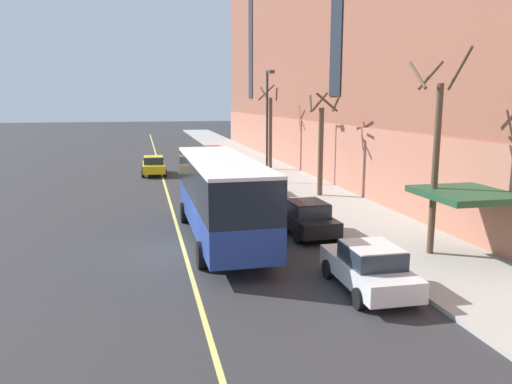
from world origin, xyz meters
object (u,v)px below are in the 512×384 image
at_px(street_tree_mid_block, 435,157).
at_px(street_tree_far_uptown, 321,142).
at_px(taxi_cab, 154,166).
at_px(parked_car_black_0, 253,183).
at_px(parked_car_black_1, 306,217).
at_px(city_bus, 221,194).
at_px(street_tree_far_downtown, 270,128).
at_px(fire_hydrant, 260,174).
at_px(parked_car_red_2, 213,154).
at_px(parked_car_white_3, 369,267).
at_px(street_lamp, 268,116).
at_px(parked_car_red_5, 228,165).

bearing_deg(street_tree_mid_block, street_tree_far_uptown, 89.83).
bearing_deg(taxi_cab, parked_car_black_0, -59.91).
height_order(parked_car_black_1, street_tree_far_uptown, street_tree_far_uptown).
bearing_deg(taxi_cab, city_bus, -83.56).
xyz_separation_m(taxi_cab, street_tree_far_uptown, (9.96, -12.17, 2.70)).
distance_m(street_tree_far_uptown, street_tree_far_downtown, 12.51).
relative_size(parked_car_black_0, taxi_cab, 1.07).
height_order(city_bus, fire_hydrant, city_bus).
distance_m(parked_car_red_2, taxi_cab, 10.06).
xyz_separation_m(parked_car_black_0, fire_hydrant, (1.83, 5.76, -0.29)).
xyz_separation_m(street_tree_far_downtown, fire_hydrant, (-2.05, -5.01, -3.20)).
bearing_deg(taxi_cab, street_tree_mid_block, -68.02).
bearing_deg(parked_car_black_0, city_bus, -109.98).
bearing_deg(street_tree_mid_block, parked_car_red_2, 96.76).
bearing_deg(street_tree_far_uptown, city_bus, -132.03).
height_order(street_tree_mid_block, fire_hydrant, street_tree_mid_block).
distance_m(parked_car_white_3, street_tree_mid_block, 5.74).
distance_m(city_bus, street_tree_far_uptown, 11.48).
xyz_separation_m(city_bus, street_tree_mid_block, (7.60, -3.95, 1.83)).
xyz_separation_m(parked_car_red_2, parked_car_white_3, (-0.03, -35.41, -0.00)).
xyz_separation_m(city_bus, street_tree_far_downtown, (7.59, 20.97, 1.59)).
height_order(taxi_cab, street_lamp, street_lamp).
bearing_deg(city_bus, parked_car_white_3, -61.27).
relative_size(parked_car_black_1, parked_car_white_3, 1.03).
relative_size(city_bus, parked_car_black_1, 2.52).
bearing_deg(fire_hydrant, street_lamp, -86.92).
xyz_separation_m(parked_car_red_2, street_tree_far_downtown, (3.86, -7.70, 2.91)).
distance_m(parked_car_white_3, street_lamp, 21.34).
distance_m(parked_car_white_3, taxi_cab, 28.03).
bearing_deg(street_lamp, parked_car_black_0, -116.31).
bearing_deg(parked_car_black_0, street_tree_far_uptown, -23.94).
relative_size(parked_car_white_3, taxi_cab, 1.01).
bearing_deg(fire_hydrant, city_bus, -109.13).
height_order(parked_car_red_2, taxi_cab, same).
distance_m(city_bus, fire_hydrant, 16.97).
distance_m(city_bus, street_tree_far_downtown, 22.36).
distance_m(taxi_cab, street_tree_mid_block, 26.70).
xyz_separation_m(parked_car_black_1, parked_car_red_5, (-0.21, 19.55, 0.00)).
xyz_separation_m(parked_car_red_5, fire_hydrant, (1.80, -3.87, -0.29)).
xyz_separation_m(city_bus, parked_car_black_0, (3.71, 10.21, -1.31)).
bearing_deg(street_tree_far_uptown, street_tree_mid_block, -90.17).
bearing_deg(parked_car_white_3, parked_car_black_1, 87.98).
bearing_deg(parked_car_red_5, street_tree_far_downtown, 16.53).
bearing_deg(taxi_cab, parked_car_black_1, -72.88).
xyz_separation_m(parked_car_white_3, taxi_cab, (-6.02, 27.37, -0.00)).
distance_m(street_tree_mid_block, street_lamp, 18.19).
distance_m(parked_car_black_0, street_tree_far_uptown, 5.07).
xyz_separation_m(street_tree_far_uptown, fire_hydrant, (-2.09, 7.50, -2.99)).
distance_m(street_tree_far_uptown, street_lamp, 6.15).
bearing_deg(street_tree_mid_block, taxi_cab, 111.98).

